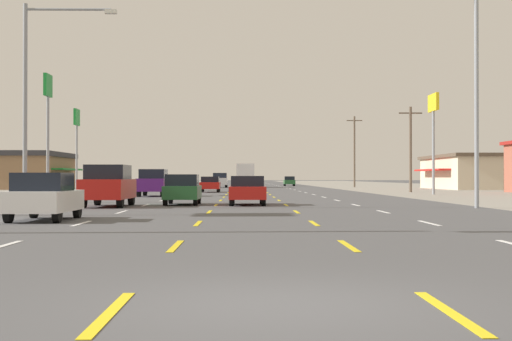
# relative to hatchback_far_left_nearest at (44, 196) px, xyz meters

# --- Properties ---
(ground_plane) EXTENTS (572.00, 572.00, 0.00)m
(ground_plane) POSITION_rel_hatchback_far_left_nearest_xyz_m (6.80, 49.81, -0.78)
(ground_plane) COLOR #4C4C4F
(lot_apron_right) EXTENTS (28.00, 440.00, 0.01)m
(lot_apron_right) POSITION_rel_hatchback_far_left_nearest_xyz_m (31.55, 49.81, -0.78)
(lot_apron_right) COLOR gray
(lot_apron_right) RESTS_ON ground
(lane_markings) EXTENTS (10.64, 227.60, 0.01)m
(lane_markings) POSITION_rel_hatchback_far_left_nearest_xyz_m (6.80, 88.31, -0.78)
(lane_markings) COLOR white
(lane_markings) RESTS_ON ground
(signal_span_wire) EXTENTS (25.64, 0.53, 9.79)m
(signal_span_wire) POSITION_rel_hatchback_far_left_nearest_xyz_m (6.76, -5.80, 4.97)
(signal_span_wire) COLOR brown
(signal_span_wire) RESTS_ON ground
(hatchback_far_left_nearest) EXTENTS (1.72, 3.90, 1.54)m
(hatchback_far_left_nearest) POSITION_rel_hatchback_far_left_nearest_xyz_m (0.00, 0.00, 0.00)
(hatchback_far_left_nearest) COLOR white
(hatchback_far_left_nearest) RESTS_ON ground
(suv_far_left_near) EXTENTS (1.98, 4.90, 1.98)m
(suv_far_left_near) POSITION_rel_hatchback_far_left_nearest_xyz_m (-0.01, 11.57, 0.24)
(suv_far_left_near) COLOR red
(suv_far_left_near) RESTS_ON ground
(sedan_center_turn_mid) EXTENTS (1.80, 4.50, 1.46)m
(sedan_center_turn_mid) POSITION_rel_hatchback_far_left_nearest_xyz_m (6.62, 13.55, -0.03)
(sedan_center_turn_mid) COLOR red
(sedan_center_turn_mid) RESTS_ON ground
(hatchback_inner_left_midfar) EXTENTS (1.72, 3.90, 1.54)m
(hatchback_inner_left_midfar) POSITION_rel_hatchback_far_left_nearest_xyz_m (3.33, 13.94, 0.00)
(hatchback_inner_left_midfar) COLOR #235B2D
(hatchback_inner_left_midfar) RESTS_ON ground
(suv_far_left_far) EXTENTS (1.98, 4.90, 1.98)m
(suv_far_left_far) POSITION_rel_hatchback_far_left_nearest_xyz_m (-0.19, 31.12, 0.24)
(suv_far_left_far) COLOR #4C196B
(suv_far_left_far) RESTS_ON ground
(sedan_inner_left_farther) EXTENTS (1.80, 4.50, 1.46)m
(sedan_inner_left_farther) POSITION_rel_hatchback_far_left_nearest_xyz_m (3.32, 46.11, -0.03)
(sedan_inner_left_farther) COLOR red
(sedan_inner_left_farther) RESTS_ON ground
(sedan_far_left_farthest) EXTENTS (1.80, 4.50, 1.46)m
(sedan_far_left_farthest) POSITION_rel_hatchback_far_left_nearest_xyz_m (-0.42, 71.87, -0.03)
(sedan_far_left_farthest) COLOR silver
(sedan_far_left_farthest) RESTS_ON ground
(suv_inner_left_distant_a) EXTENTS (1.98, 4.90, 1.98)m
(suv_inner_left_distant_a) POSITION_rel_hatchback_far_left_nearest_xyz_m (3.25, 77.87, 0.24)
(suv_inner_left_distant_a) COLOR silver
(suv_inner_left_distant_a) RESTS_ON ground
(box_truck_center_turn_distant_b) EXTENTS (2.40, 7.20, 3.23)m
(box_truck_center_turn_distant_b) POSITION_rel_hatchback_far_left_nearest_xyz_m (6.68, 79.74, 1.05)
(box_truck_center_turn_distant_b) COLOR black
(box_truck_center_turn_distant_b) RESTS_ON ground
(hatchback_far_right_distant_c) EXTENTS (1.72, 3.90, 1.54)m
(hatchback_far_right_distant_c) POSITION_rel_hatchback_far_left_nearest_xyz_m (13.78, 96.59, 0.00)
(hatchback_far_right_distant_c) COLOR #235B2D
(hatchback_far_right_distant_c) RESTS_ON ground
(storefront_left_row_2) EXTENTS (10.79, 15.14, 4.38)m
(storefront_left_row_2) POSITION_rel_hatchback_far_left_nearest_xyz_m (-19.89, 66.46, 1.44)
(storefront_left_row_2) COLOR #8C6B4C
(storefront_left_row_2) RESTS_ON ground
(storefront_right_row_2) EXTENTS (14.90, 17.99, 4.06)m
(storefront_right_row_2) POSITION_rel_hatchback_far_left_nearest_xyz_m (36.19, 65.47, 1.26)
(storefront_right_row_2) COLOR beige
(storefront_right_row_2) RESTS_ON ground
(pole_sign_left_row_1) EXTENTS (0.24, 1.80, 9.12)m
(pole_sign_left_row_1) POSITION_rel_hatchback_far_left_nearest_xyz_m (-8.23, 32.28, 5.99)
(pole_sign_left_row_1) COLOR gray
(pole_sign_left_row_1) RESTS_ON ground
(pole_sign_left_row_2) EXTENTS (0.24, 2.03, 8.43)m
(pole_sign_left_row_2) POSITION_rel_hatchback_far_left_nearest_xyz_m (-10.78, 53.64, 5.61)
(pole_sign_left_row_2) COLOR gray
(pole_sign_left_row_2) RESTS_ON ground
(pole_sign_right_row_1) EXTENTS (0.24, 2.75, 8.16)m
(pole_sign_right_row_1) POSITION_rel_hatchback_far_left_nearest_xyz_m (21.82, 36.45, 5.61)
(pole_sign_right_row_1) COLOR gray
(pole_sign_right_row_1) RESTS_ON ground
(streetlight_left_row_0) EXTENTS (4.18, 0.26, 9.17)m
(streetlight_left_row_0) POSITION_rel_hatchback_far_left_nearest_xyz_m (-2.90, 9.43, 4.57)
(streetlight_left_row_0) COLOR gray
(streetlight_left_row_0) RESTS_ON ground
(streetlight_right_row_0) EXTENTS (4.39, 0.26, 9.92)m
(streetlight_right_row_0) POSITION_rel_hatchback_far_left_nearest_xyz_m (16.51, 9.43, 4.98)
(streetlight_right_row_0) COLOR gray
(streetlight_right_row_0) RESTS_ON ground
(utility_pole_right_row_1) EXTENTS (2.20, 0.26, 8.03)m
(utility_pole_right_row_1) POSITION_rel_hatchback_far_left_nearest_xyz_m (22.13, 46.23, 3.42)
(utility_pole_right_row_1) COLOR brown
(utility_pole_right_row_1) RESTS_ON ground
(utility_pole_right_row_2) EXTENTS (2.20, 0.26, 9.94)m
(utility_pole_right_row_2) POSITION_rel_hatchback_far_left_nearest_xyz_m (21.95, 80.90, 4.38)
(utility_pole_right_row_2) COLOR brown
(utility_pole_right_row_2) RESTS_ON ground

